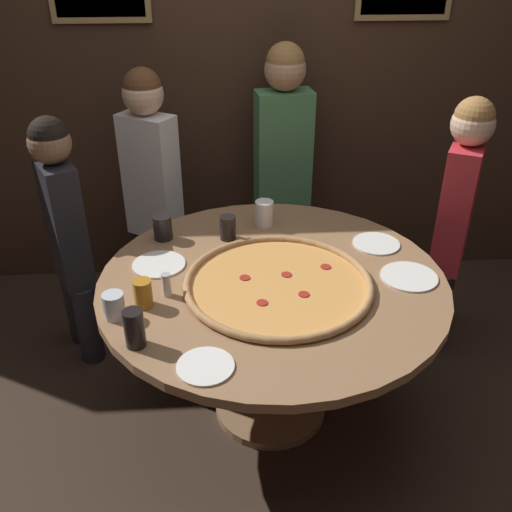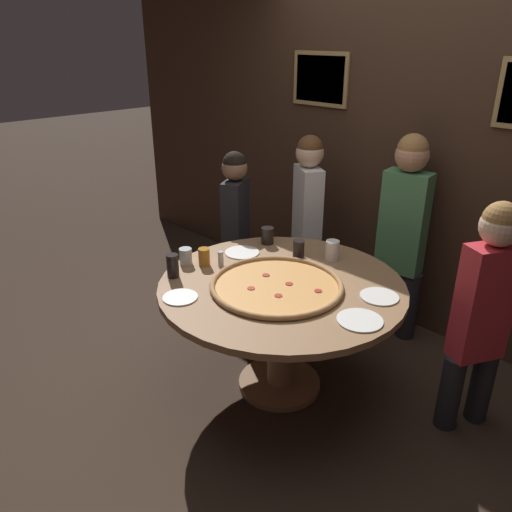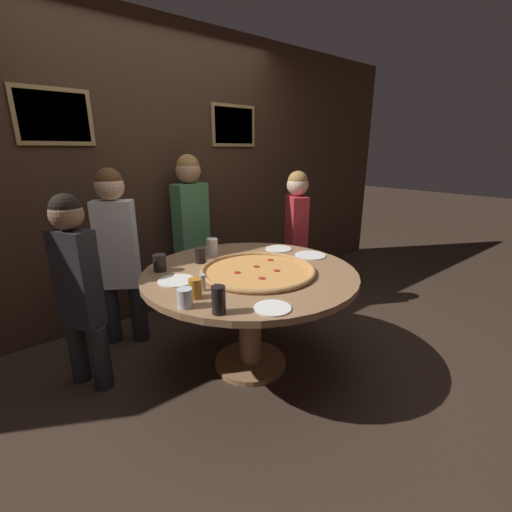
{
  "view_description": "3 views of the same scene",
  "coord_description": "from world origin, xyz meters",
  "px_view_note": "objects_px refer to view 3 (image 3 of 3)",
  "views": [
    {
      "loc": [
        -0.19,
        -1.98,
        2.01
      ],
      "look_at": [
        -0.07,
        -0.01,
        0.86
      ],
      "focal_mm": 40.0,
      "sensor_mm": 36.0,
      "label": 1
    },
    {
      "loc": [
        1.73,
        -1.93,
        2.07
      ],
      "look_at": [
        -0.11,
        -0.1,
        0.91
      ],
      "focal_mm": 35.0,
      "sensor_mm": 36.0,
      "label": 2
    },
    {
      "loc": [
        -1.34,
        -1.72,
        1.52
      ],
      "look_at": [
        0.09,
        0.04,
        0.81
      ],
      "focal_mm": 24.0,
      "sensor_mm": 36.0,
      "label": 3
    }
  ],
  "objects_px": {
    "drink_cup_by_shaker": "(200,255)",
    "white_plate_left_side": "(176,281)",
    "drink_cup_near_right": "(212,247)",
    "giant_pizza": "(258,270)",
    "dining_table": "(250,290)",
    "drink_cup_far_left": "(185,298)",
    "white_plate_far_back": "(279,249)",
    "diner_side_left": "(78,283)",
    "drink_cup_front_edge": "(219,300)",
    "drink_cup_beside_pizza": "(195,288)",
    "diner_far_left": "(191,226)",
    "diner_centre_back": "(117,248)",
    "white_plate_near_front": "(310,255)",
    "condiment_shaker": "(203,283)",
    "drink_cup_centre_back": "(160,263)",
    "white_plate_right_side": "(273,308)",
    "diner_far_right": "(296,233)"
  },
  "relations": [
    {
      "from": "drink_cup_front_edge",
      "to": "drink_cup_centre_back",
      "type": "height_order",
      "value": "drink_cup_front_edge"
    },
    {
      "from": "drink_cup_near_right",
      "to": "drink_cup_far_left",
      "type": "bearing_deg",
      "value": -130.48
    },
    {
      "from": "drink_cup_beside_pizza",
      "to": "diner_far_left",
      "type": "height_order",
      "value": "diner_far_left"
    },
    {
      "from": "drink_cup_by_shaker",
      "to": "drink_cup_centre_back",
      "type": "bearing_deg",
      "value": 176.44
    },
    {
      "from": "dining_table",
      "to": "drink_cup_by_shaker",
      "type": "distance_m",
      "value": 0.44
    },
    {
      "from": "dining_table",
      "to": "giant_pizza",
      "type": "bearing_deg",
      "value": -75.03
    },
    {
      "from": "white_plate_far_back",
      "to": "white_plate_right_side",
      "type": "xyz_separation_m",
      "value": [
        -0.77,
        -0.79,
        0.0
      ]
    },
    {
      "from": "giant_pizza",
      "to": "diner_centre_back",
      "type": "bearing_deg",
      "value": 121.24
    },
    {
      "from": "white_plate_far_back",
      "to": "white_plate_near_front",
      "type": "bearing_deg",
      "value": -76.65
    },
    {
      "from": "giant_pizza",
      "to": "white_plate_far_back",
      "type": "xyz_separation_m",
      "value": [
        0.48,
        0.32,
        -0.01
      ]
    },
    {
      "from": "drink_cup_by_shaker",
      "to": "diner_centre_back",
      "type": "xyz_separation_m",
      "value": [
        -0.4,
        0.57,
        -0.0
      ]
    },
    {
      "from": "diner_far_left",
      "to": "diner_centre_back",
      "type": "bearing_deg",
      "value": 4.14
    },
    {
      "from": "white_plate_near_front",
      "to": "diner_side_left",
      "type": "xyz_separation_m",
      "value": [
        -1.52,
        0.54,
        -0.02
      ]
    },
    {
      "from": "drink_cup_front_edge",
      "to": "condiment_shaker",
      "type": "relative_size",
      "value": 1.47
    },
    {
      "from": "white_plate_near_front",
      "to": "drink_cup_beside_pizza",
      "type": "bearing_deg",
      "value": -172.96
    },
    {
      "from": "white_plate_right_side",
      "to": "diner_centre_back",
      "type": "xyz_separation_m",
      "value": [
        -0.31,
        1.45,
        0.05
      ]
    },
    {
      "from": "drink_cup_beside_pizza",
      "to": "diner_centre_back",
      "type": "relative_size",
      "value": 0.08
    },
    {
      "from": "white_plate_right_side",
      "to": "diner_far_left",
      "type": "xyz_separation_m",
      "value": [
        0.42,
        1.61,
        0.1
      ]
    },
    {
      "from": "drink_cup_far_left",
      "to": "white_plate_near_front",
      "type": "xyz_separation_m",
      "value": [
        1.17,
        0.2,
        -0.05
      ]
    },
    {
      "from": "white_plate_far_back",
      "to": "condiment_shaker",
      "type": "bearing_deg",
      "value": -159.06
    },
    {
      "from": "giant_pizza",
      "to": "diner_centre_back",
      "type": "height_order",
      "value": "diner_centre_back"
    },
    {
      "from": "drink_cup_centre_back",
      "to": "white_plate_far_back",
      "type": "xyz_separation_m",
      "value": [
        0.97,
        -0.12,
        -0.05
      ]
    },
    {
      "from": "drink_cup_centre_back",
      "to": "diner_centre_back",
      "type": "relative_size",
      "value": 0.08
    },
    {
      "from": "drink_cup_front_edge",
      "to": "white_plate_left_side",
      "type": "xyz_separation_m",
      "value": [
        0.03,
        0.53,
        -0.07
      ]
    },
    {
      "from": "white_plate_near_front",
      "to": "diner_centre_back",
      "type": "distance_m",
      "value": 1.49
    },
    {
      "from": "drink_cup_front_edge",
      "to": "drink_cup_far_left",
      "type": "height_order",
      "value": "drink_cup_front_edge"
    },
    {
      "from": "drink_cup_far_left",
      "to": "drink_cup_beside_pizza",
      "type": "bearing_deg",
      "value": 34.88
    },
    {
      "from": "dining_table",
      "to": "diner_centre_back",
      "type": "bearing_deg",
      "value": 122.21
    },
    {
      "from": "diner_centre_back",
      "to": "drink_cup_front_edge",
      "type": "bearing_deg",
      "value": 125.2
    },
    {
      "from": "white_plate_far_back",
      "to": "diner_side_left",
      "type": "bearing_deg",
      "value": 169.87
    },
    {
      "from": "white_plate_far_back",
      "to": "diner_far_left",
      "type": "bearing_deg",
      "value": 112.81
    },
    {
      "from": "diner_far_left",
      "to": "drink_cup_beside_pizza",
      "type": "bearing_deg",
      "value": 54.02
    },
    {
      "from": "drink_cup_by_shaker",
      "to": "diner_centre_back",
      "type": "bearing_deg",
      "value": 125.34
    },
    {
      "from": "white_plate_near_front",
      "to": "diner_side_left",
      "type": "relative_size",
      "value": 0.18
    },
    {
      "from": "drink_cup_front_edge",
      "to": "white_plate_near_front",
      "type": "distance_m",
      "value": 1.14
    },
    {
      "from": "drink_cup_centre_back",
      "to": "white_plate_right_side",
      "type": "height_order",
      "value": "drink_cup_centre_back"
    },
    {
      "from": "diner_centre_back",
      "to": "drink_cup_far_left",
      "type": "bearing_deg",
      "value": 120.81
    },
    {
      "from": "giant_pizza",
      "to": "drink_cup_near_right",
      "type": "bearing_deg",
      "value": 92.16
    },
    {
      "from": "drink_cup_by_shaker",
      "to": "white_plate_left_side",
      "type": "xyz_separation_m",
      "value": [
        -0.3,
        -0.22,
        -0.05
      ]
    },
    {
      "from": "drink_cup_by_shaker",
      "to": "white_plate_right_side",
      "type": "xyz_separation_m",
      "value": [
        -0.09,
        -0.88,
        -0.05
      ]
    },
    {
      "from": "diner_far_right",
      "to": "drink_cup_by_shaker",
      "type": "bearing_deg",
      "value": -53.96
    },
    {
      "from": "drink_cup_far_left",
      "to": "diner_centre_back",
      "type": "relative_size",
      "value": 0.07
    },
    {
      "from": "drink_cup_centre_back",
      "to": "diner_far_left",
      "type": "distance_m",
      "value": 0.94
    },
    {
      "from": "drink_cup_near_right",
      "to": "giant_pizza",
      "type": "bearing_deg",
      "value": -87.84
    },
    {
      "from": "white_plate_right_side",
      "to": "drink_cup_near_right",
      "type": "bearing_deg",
      "value": 75.23
    },
    {
      "from": "drink_cup_by_shaker",
      "to": "diner_far_left",
      "type": "relative_size",
      "value": 0.08
    },
    {
      "from": "drink_cup_front_edge",
      "to": "drink_cup_near_right",
      "type": "relative_size",
      "value": 1.13
    },
    {
      "from": "dining_table",
      "to": "drink_cup_front_edge",
      "type": "xyz_separation_m",
      "value": [
        -0.51,
        -0.4,
        0.22
      ]
    },
    {
      "from": "diner_centre_back",
      "to": "diner_side_left",
      "type": "height_order",
      "value": "diner_centre_back"
    },
    {
      "from": "diner_far_left",
      "to": "drink_cup_centre_back",
      "type": "bearing_deg",
      "value": 40.39
    }
  ]
}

